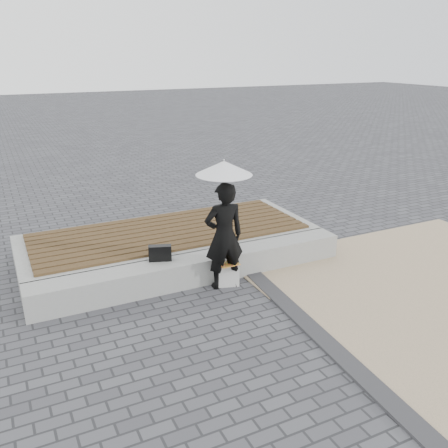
{
  "coord_description": "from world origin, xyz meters",
  "views": [
    {
      "loc": [
        -2.59,
        -4.66,
        3.35
      ],
      "look_at": [
        0.29,
        1.24,
        1.0
      ],
      "focal_mm": 38.84,
      "sensor_mm": 36.0,
      "label": 1
    }
  ],
  "objects_px": {
    "handbag": "(160,253)",
    "seating_ledge": "(197,269)",
    "parasol": "(224,168)",
    "canvas_tote": "(227,274)",
    "woman": "(224,236)"
  },
  "relations": [
    {
      "from": "seating_ledge",
      "to": "handbag",
      "type": "distance_m",
      "value": 0.64
    },
    {
      "from": "seating_ledge",
      "to": "parasol",
      "type": "distance_m",
      "value": 1.69
    },
    {
      "from": "parasol",
      "to": "handbag",
      "type": "xyz_separation_m",
      "value": [
        -0.83,
        0.47,
        -1.31
      ]
    },
    {
      "from": "canvas_tote",
      "to": "parasol",
      "type": "bearing_deg",
      "value": -152.93
    },
    {
      "from": "seating_ledge",
      "to": "canvas_tote",
      "type": "relative_size",
      "value": 13.42
    },
    {
      "from": "seating_ledge",
      "to": "parasol",
      "type": "xyz_separation_m",
      "value": [
        0.29,
        -0.36,
        1.63
      ]
    },
    {
      "from": "seating_ledge",
      "to": "woman",
      "type": "bearing_deg",
      "value": -50.88
    },
    {
      "from": "parasol",
      "to": "woman",
      "type": "bearing_deg",
      "value": -90.0
    },
    {
      "from": "parasol",
      "to": "handbag",
      "type": "relative_size",
      "value": 3.02
    },
    {
      "from": "woman",
      "to": "handbag",
      "type": "xyz_separation_m",
      "value": [
        -0.83,
        0.47,
        -0.29
      ]
    },
    {
      "from": "handbag",
      "to": "seating_ledge",
      "type": "bearing_deg",
      "value": 6.99
    },
    {
      "from": "woman",
      "to": "canvas_tote",
      "type": "relative_size",
      "value": 4.36
    },
    {
      "from": "seating_ledge",
      "to": "parasol",
      "type": "relative_size",
      "value": 4.9
    },
    {
      "from": "seating_ledge",
      "to": "canvas_tote",
      "type": "xyz_separation_m",
      "value": [
        0.35,
        -0.35,
        -0.01
      ]
    },
    {
      "from": "seating_ledge",
      "to": "canvas_tote",
      "type": "height_order",
      "value": "seating_ledge"
    }
  ]
}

